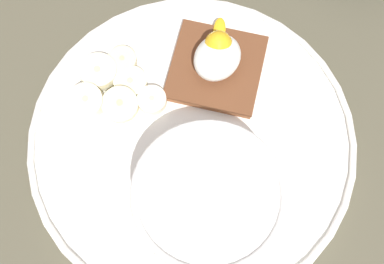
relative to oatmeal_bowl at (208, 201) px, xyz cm
name	(u,v)px	position (x,y,z in cm)	size (l,w,h in cm)	color
ground_plane	(192,146)	(-4.39, -4.83, -4.89)	(120.00, 120.00, 2.00)	#504C3A
plate	(192,140)	(-4.39, -4.83, -3.09)	(30.34, 30.34, 1.60)	white
oatmeal_bowl	(208,201)	(0.00, 0.00, 0.00)	(12.46, 12.46, 5.76)	white
toast_slice	(216,68)	(-11.46, -7.11, -2.29)	(11.19, 11.19, 1.05)	brown
poached_egg	(218,55)	(-11.65, -7.23, -0.04)	(7.20, 5.26, 3.85)	white
banana_slice_front	(123,60)	(-6.80, -14.88, -2.32)	(3.87, 3.85, 1.22)	beige
banana_slice_left	(120,105)	(-3.00, -12.07, -2.14)	(4.93, 4.90, 1.83)	beige
banana_slice_back	(87,101)	(-1.40, -14.79, -2.06)	(3.57, 3.38, 1.95)	#F1E7C1
banana_slice_right	(152,100)	(-5.16, -10.02, -2.32)	(3.26, 3.21, 1.21)	#F7EAC8
banana_slice_inner	(130,82)	(-5.44, -12.83, -2.40)	(3.57, 3.58, 1.04)	#F1F2C5
banana_slice_outer	(95,76)	(-3.92, -15.89, -2.16)	(4.92, 4.94, 1.56)	#F7F0C5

